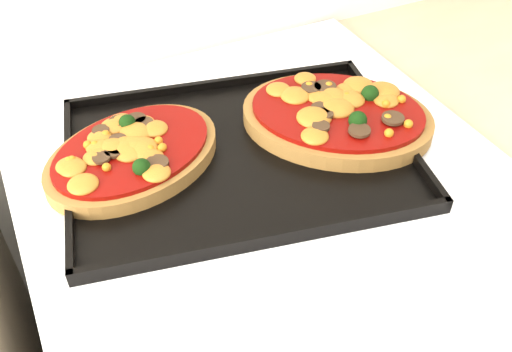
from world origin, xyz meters
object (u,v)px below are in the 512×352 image
pizza_left (133,153)px  baking_tray (239,151)px  pizza_right (337,115)px  stove (259,352)px

pizza_left → baking_tray: bearing=-17.1°
pizza_right → stove: bearing=-174.1°
baking_tray → pizza_right: size_ratio=1.69×
stove → baking_tray: 0.47m
stove → pizza_right: (0.12, 0.01, 0.48)m
pizza_left → pizza_right: bearing=-9.7°
baking_tray → pizza_left: bearing=174.6°
stove → pizza_left: bearing=158.4°
pizza_left → pizza_right: 0.27m
baking_tray → pizza_right: 0.14m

